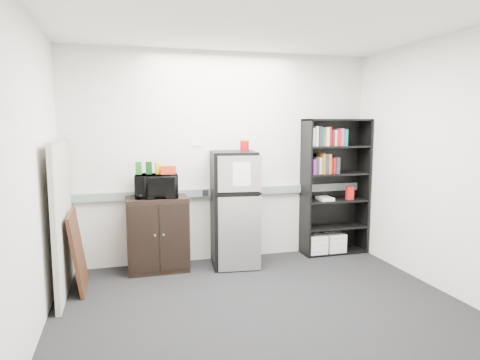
% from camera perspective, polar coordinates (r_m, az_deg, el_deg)
% --- Properties ---
extents(floor, '(4.00, 4.00, 0.00)m').
position_cam_1_polar(floor, '(4.28, 3.54, -17.22)').
color(floor, black).
rests_on(floor, ground).
extents(wall_back, '(4.00, 0.02, 2.70)m').
position_cam_1_polar(wall_back, '(5.58, -2.27, 3.02)').
color(wall_back, silver).
rests_on(wall_back, floor).
extents(wall_right, '(0.02, 3.50, 2.70)m').
position_cam_1_polar(wall_right, '(4.94, 26.16, 1.66)').
color(wall_right, silver).
rests_on(wall_right, floor).
extents(wall_left, '(0.02, 3.50, 2.70)m').
position_cam_1_polar(wall_left, '(3.76, -26.45, 0.01)').
color(wall_left, silver).
rests_on(wall_left, floor).
extents(ceiling, '(4.00, 3.50, 0.02)m').
position_cam_1_polar(ceiling, '(3.99, 3.88, 20.71)').
color(ceiling, white).
rests_on(ceiling, wall_back).
extents(electrical_raceway, '(3.92, 0.05, 0.10)m').
position_cam_1_polar(electrical_raceway, '(5.61, -2.17, -1.59)').
color(electrical_raceway, slate).
rests_on(electrical_raceway, wall_back).
extents(wall_note, '(0.14, 0.00, 0.10)m').
position_cam_1_polar(wall_note, '(5.49, -5.83, 5.01)').
color(wall_note, white).
rests_on(wall_note, wall_back).
extents(bookshelf, '(0.90, 0.34, 1.85)m').
position_cam_1_polar(bookshelf, '(5.99, 12.35, -0.48)').
color(bookshelf, black).
rests_on(bookshelf, floor).
extents(cubicle_partition, '(0.06, 1.30, 1.62)m').
position_cam_1_polar(cubicle_partition, '(4.88, -22.59, -4.60)').
color(cubicle_partition, '#ABA898').
rests_on(cubicle_partition, floor).
extents(cabinet, '(0.73, 0.49, 0.91)m').
position_cam_1_polar(cabinet, '(5.35, -10.93, -7.04)').
color(cabinet, black).
rests_on(cabinet, floor).
extents(microwave, '(0.53, 0.38, 0.28)m').
position_cam_1_polar(microwave, '(5.22, -11.08, -0.76)').
color(microwave, black).
rests_on(microwave, cabinet).
extents(snack_box_a, '(0.07, 0.06, 0.15)m').
position_cam_1_polar(snack_box_a, '(5.21, -13.37, 1.54)').
color(snack_box_a, '#1D5418').
rests_on(snack_box_a, microwave).
extents(snack_box_b, '(0.08, 0.06, 0.15)m').
position_cam_1_polar(snack_box_b, '(5.22, -12.06, 1.58)').
color(snack_box_b, black).
rests_on(snack_box_b, microwave).
extents(snack_box_c, '(0.08, 0.06, 0.14)m').
position_cam_1_polar(snack_box_c, '(5.23, -10.82, 1.57)').
color(snack_box_c, gold).
rests_on(snack_box_c, microwave).
extents(snack_bag, '(0.19, 0.12, 0.10)m').
position_cam_1_polar(snack_bag, '(5.19, -9.54, 1.34)').
color(snack_bag, red).
rests_on(snack_bag, microwave).
extents(refrigerator, '(0.60, 0.63, 1.45)m').
position_cam_1_polar(refrigerator, '(5.37, -0.82, -3.91)').
color(refrigerator, black).
rests_on(refrigerator, floor).
extents(coffee_can, '(0.12, 0.12, 0.16)m').
position_cam_1_polar(coffee_can, '(5.44, 0.60, 4.80)').
color(coffee_can, '#A1070F').
rests_on(coffee_can, refrigerator).
extents(framed_poster, '(0.15, 0.67, 0.85)m').
position_cam_1_polar(framed_poster, '(4.99, -20.80, -8.82)').
color(framed_poster, black).
rests_on(framed_poster, floor).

